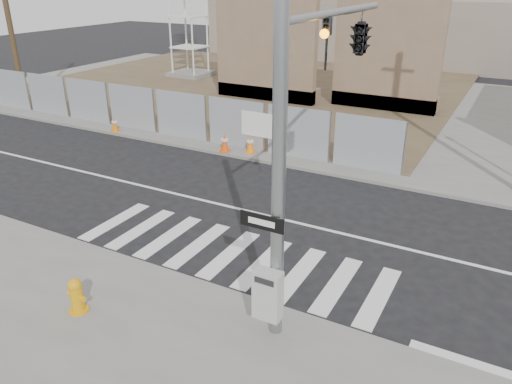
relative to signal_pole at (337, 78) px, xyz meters
The scene contains 12 objects.
ground 5.77m from the signal_pole, 140.66° to the left, with size 100.00×100.00×0.00m, color black.
sidewalk_far 16.91m from the signal_pole, 98.84° to the left, with size 50.00×20.00×0.12m, color slate.
signal_pole is the anchor object (origin of this frame).
chain_link_fence 14.80m from the signal_pole, 150.58° to the left, with size 24.60×0.04×2.00m, color gray.
concrete_wall_left 17.92m from the signal_pole, 122.11° to the left, with size 6.00×1.30×8.00m.
concrete_wall_right 16.46m from the signal_pole, 100.52° to the left, with size 5.50×1.30×8.00m.
utility_pole_left 21.84m from the signal_pole, 159.79° to the left, with size 1.60×0.28×10.00m.
fire_hydrant 7.22m from the signal_pole, 133.69° to the right, with size 0.51×0.50×0.81m.
traffic_cone_a 19.13m from the signal_pole, 156.98° to the left, with size 0.48×0.48×0.77m.
traffic_cone_b 14.82m from the signal_pole, 153.77° to the left, with size 0.46×0.46×0.69m.
traffic_cone_c 10.19m from the signal_pole, 137.31° to the left, with size 0.49×0.49×0.77m.
traffic_cone_d 9.83m from the signal_pole, 131.14° to the left, with size 0.44×0.44×0.72m.
Camera 1 is at (6.05, -12.21, 6.83)m, focal length 35.00 mm.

